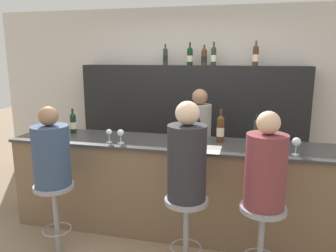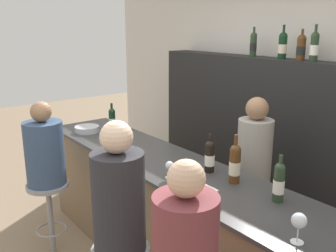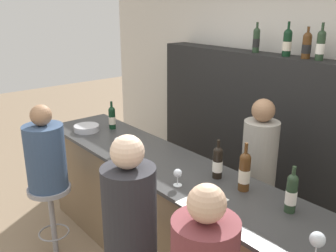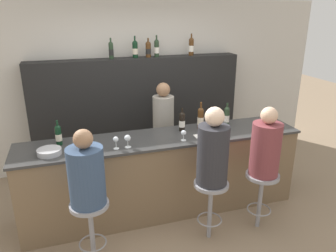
# 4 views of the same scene
# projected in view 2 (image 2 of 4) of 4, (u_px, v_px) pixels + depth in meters

# --- Properties ---
(wall_back) EXTENTS (6.40, 0.05, 2.60)m
(wall_back) POSITION_uv_depth(u_px,v_px,m) (293.00, 104.00, 3.84)
(wall_back) COLOR beige
(wall_back) RESTS_ON ground_plane
(bar_counter) EXTENTS (3.43, 0.67, 1.01)m
(bar_counter) POSITION_uv_depth(u_px,v_px,m) (172.00, 221.00, 3.11)
(bar_counter) COLOR brown
(bar_counter) RESTS_ON ground_plane
(back_bar_cabinet) EXTENTS (3.22, 0.28, 1.77)m
(back_bar_cabinet) POSITION_uv_depth(u_px,v_px,m) (276.00, 147.00, 3.81)
(back_bar_cabinet) COLOR black
(back_bar_cabinet) RESTS_ON ground_plane
(wine_bottle_counter_0) EXTENTS (0.07, 0.07, 0.29)m
(wine_bottle_counter_0) POSITION_uv_depth(u_px,v_px,m) (112.00, 119.00, 3.94)
(wine_bottle_counter_0) COLOR black
(wine_bottle_counter_0) RESTS_ON bar_counter
(wine_bottle_counter_1) EXTENTS (0.07, 0.07, 0.30)m
(wine_bottle_counter_1) POSITION_uv_depth(u_px,v_px,m) (210.00, 156.00, 2.81)
(wine_bottle_counter_1) COLOR black
(wine_bottle_counter_1) RESTS_ON bar_counter
(wine_bottle_counter_2) EXTENTS (0.08, 0.08, 0.35)m
(wine_bottle_counter_2) POSITION_uv_depth(u_px,v_px,m) (235.00, 163.00, 2.61)
(wine_bottle_counter_2) COLOR #4C2D14
(wine_bottle_counter_2) RESTS_ON bar_counter
(wine_bottle_counter_3) EXTENTS (0.07, 0.07, 0.31)m
(wine_bottle_counter_3) POSITION_uv_depth(u_px,v_px,m) (279.00, 182.00, 2.33)
(wine_bottle_counter_3) COLOR #233823
(wine_bottle_counter_3) RESTS_ON bar_counter
(wine_bottle_backbar_0) EXTENTS (0.07, 0.07, 0.30)m
(wine_bottle_backbar_0) POSITION_uv_depth(u_px,v_px,m) (253.00, 44.00, 3.83)
(wine_bottle_backbar_0) COLOR #233823
(wine_bottle_backbar_0) RESTS_ON back_bar_cabinet
(wine_bottle_backbar_1) EXTENTS (0.08, 0.08, 0.32)m
(wine_bottle_backbar_1) POSITION_uv_depth(u_px,v_px,m) (283.00, 45.00, 3.56)
(wine_bottle_backbar_1) COLOR black
(wine_bottle_backbar_1) RESTS_ON back_bar_cabinet
(wine_bottle_backbar_2) EXTENTS (0.08, 0.08, 0.28)m
(wine_bottle_backbar_2) POSITION_uv_depth(u_px,v_px,m) (301.00, 47.00, 3.41)
(wine_bottle_backbar_2) COLOR #4C2D14
(wine_bottle_backbar_2) RESTS_ON back_bar_cabinet
(wine_bottle_backbar_3) EXTENTS (0.07, 0.07, 0.32)m
(wine_bottle_backbar_3) POSITION_uv_depth(u_px,v_px,m) (314.00, 46.00, 3.31)
(wine_bottle_backbar_3) COLOR #233823
(wine_bottle_backbar_3) RESTS_ON back_bar_cabinet
(wine_glass_0) EXTENTS (0.06, 0.06, 0.14)m
(wine_glass_0) POSITION_uv_depth(u_px,v_px,m) (115.00, 139.00, 3.30)
(wine_glass_0) COLOR silver
(wine_glass_0) RESTS_ON bar_counter
(wine_glass_1) EXTENTS (0.07, 0.07, 0.15)m
(wine_glass_1) POSITION_uv_depth(u_px,v_px,m) (122.00, 142.00, 3.20)
(wine_glass_1) COLOR silver
(wine_glass_1) RESTS_ON bar_counter
(wine_glass_2) EXTENTS (0.06, 0.06, 0.13)m
(wine_glass_2) POSITION_uv_depth(u_px,v_px,m) (169.00, 166.00, 2.70)
(wine_glass_2) COLOR silver
(wine_glass_2) RESTS_ON bar_counter
(wine_glass_3) EXTENTS (0.08, 0.08, 0.16)m
(wine_glass_3) POSITION_uv_depth(u_px,v_px,m) (299.00, 221.00, 1.88)
(wine_glass_3) COLOR silver
(wine_glass_3) RESTS_ON bar_counter
(metal_bowl) EXTENTS (0.25, 0.25, 0.06)m
(metal_bowl) POSITION_uv_depth(u_px,v_px,m) (87.00, 129.00, 3.90)
(metal_bowl) COLOR #B7B7BC
(metal_bowl) RESTS_ON bar_counter
(tasting_menu) EXTENTS (0.21, 0.30, 0.00)m
(tasting_menu) POSITION_uv_depth(u_px,v_px,m) (192.00, 191.00, 2.50)
(tasting_menu) COLOR white
(tasting_menu) RESTS_ON bar_counter
(bar_stool_left) EXTENTS (0.38, 0.38, 0.70)m
(bar_stool_left) POSITION_uv_depth(u_px,v_px,m) (49.00, 199.00, 3.43)
(bar_stool_left) COLOR gray
(bar_stool_left) RESTS_ON ground_plane
(guest_seated_left) EXTENTS (0.34, 0.34, 0.76)m
(guest_seated_left) POSITION_uv_depth(u_px,v_px,m) (44.00, 150.00, 3.31)
(guest_seated_left) COLOR #334766
(guest_seated_left) RESTS_ON bar_stool_left
(guest_seated_middle) EXTENTS (0.33, 0.33, 0.85)m
(guest_seated_middle) POSITION_uv_depth(u_px,v_px,m) (119.00, 196.00, 2.31)
(guest_seated_middle) COLOR #28282D
(guest_seated_middle) RESTS_ON bar_stool_middle
(guest_seated_right) EXTENTS (0.33, 0.33, 0.79)m
(guest_seated_right) POSITION_uv_depth(u_px,v_px,m) (185.00, 247.00, 1.83)
(guest_seated_right) COLOR brown
(guest_seated_right) RESTS_ON bar_stool_right
(bartender) EXTENTS (0.30, 0.30, 1.51)m
(bartender) POSITION_uv_depth(u_px,v_px,m) (252.00, 187.00, 3.32)
(bartender) COLOR gray
(bartender) RESTS_ON ground_plane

